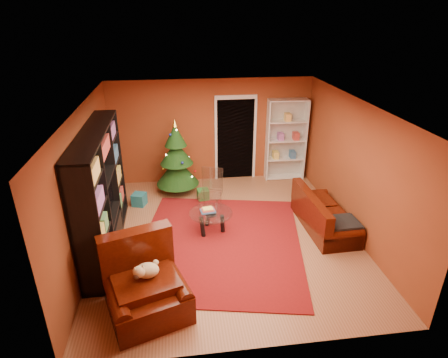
{
  "coord_description": "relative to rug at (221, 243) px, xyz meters",
  "views": [
    {
      "loc": [
        -0.87,
        -6.24,
        4.12
      ],
      "look_at": [
        0.0,
        0.4,
        1.05
      ],
      "focal_mm": 30.0,
      "sensor_mm": 36.0,
      "label": 1
    }
  ],
  "objects": [
    {
      "name": "gift_box_green",
      "position": [
        -0.19,
        1.85,
        0.12
      ],
      "size": [
        0.29,
        0.29,
        0.26
      ],
      "primitive_type": "cube",
      "rotation": [
        0.0,
        0.0,
        0.12
      ],
      "color": "#206A25",
      "rests_on": "floor"
    },
    {
      "name": "acrylic_chair",
      "position": [
        -0.08,
        1.18,
        0.45
      ],
      "size": [
        0.61,
        0.64,
        0.91
      ],
      "primitive_type": null,
      "rotation": [
        0.0,
        0.0,
        -0.34
      ],
      "color": "#66605B",
      "rests_on": "rug"
    },
    {
      "name": "coffee_table",
      "position": [
        -0.14,
        0.44,
        0.22
      ],
      "size": [
        0.97,
        0.97,
        0.54
      ],
      "primitive_type": null,
      "rotation": [
        0.0,
        0.0,
        0.14
      ],
      "color": "gray",
      "rests_on": "rug"
    },
    {
      "name": "white_bookshelf",
      "position": [
        2.04,
        2.84,
        1.03
      ],
      "size": [
        1.01,
        0.39,
        2.15
      ],
      "primitive_type": null,
      "rotation": [
        0.0,
        0.0,
        -0.03
      ],
      "color": "white",
      "rests_on": "floor"
    },
    {
      "name": "gift_box_teal",
      "position": [
        -1.65,
        1.78,
        0.13
      ],
      "size": [
        0.36,
        0.36,
        0.28
      ],
      "primitive_type": "cube",
      "rotation": [
        0.0,
        0.0,
        -0.33
      ],
      "color": "#1A6A7D",
      "rests_on": "floor"
    },
    {
      "name": "armchair",
      "position": [
        -1.28,
        -1.61,
        0.46
      ],
      "size": [
        1.52,
        1.52,
        0.94
      ],
      "primitive_type": null,
      "rotation": [
        0.0,
        0.0,
        0.33
      ],
      "color": "#340D04",
      "rests_on": "rug"
    },
    {
      "name": "christmas_tree",
      "position": [
        -0.76,
        2.36,
        0.88
      ],
      "size": [
        1.2,
        1.2,
        1.83
      ],
      "primitive_type": null,
      "rotation": [
        0.0,
        0.0,
        -0.19
      ],
      "color": "black",
      "rests_on": "floor"
    },
    {
      "name": "floor",
      "position": [
        0.15,
        0.27,
        -0.04
      ],
      "size": [
        5.0,
        5.5,
        0.05
      ],
      "primitive_type": "cube",
      "color": "brown",
      "rests_on": "ground"
    },
    {
      "name": "wall_right",
      "position": [
        2.68,
        0.27,
        1.29
      ],
      "size": [
        0.05,
        5.5,
        2.6
      ],
      "primitive_type": "cube",
      "color": "brown",
      "rests_on": "ground"
    },
    {
      "name": "ceiling",
      "position": [
        0.15,
        0.27,
        2.61
      ],
      "size": [
        5.0,
        5.5,
        0.05
      ],
      "primitive_type": "cube",
      "color": "silver",
      "rests_on": "wall_back"
    },
    {
      "name": "wall_back",
      "position": [
        0.15,
        3.04,
        1.29
      ],
      "size": [
        5.0,
        0.05,
        2.6
      ],
      "primitive_type": "cube",
      "color": "brown",
      "rests_on": "ground"
    },
    {
      "name": "rug",
      "position": [
        0.0,
        0.0,
        0.0
      ],
      "size": [
        3.65,
        4.05,
        0.02
      ],
      "primitive_type": "cube",
      "rotation": [
        0.0,
        0.0,
        -0.2
      ],
      "color": "maroon",
      "rests_on": "floor"
    },
    {
      "name": "doorway",
      "position": [
        0.75,
        3.0,
        1.04
      ],
      "size": [
        1.06,
        0.6,
        2.16
      ],
      "primitive_type": null,
      "color": "black",
      "rests_on": "floor"
    },
    {
      "name": "gift_box_red",
      "position": [
        -0.88,
        2.86,
        0.09
      ],
      "size": [
        0.26,
        0.26,
        0.2
      ],
      "primitive_type": "cube",
      "rotation": [
        0.0,
        0.0,
        -0.41
      ],
      "color": "#9E321F",
      "rests_on": "floor"
    },
    {
      "name": "wall_left",
      "position": [
        -2.37,
        0.27,
        1.29
      ],
      "size": [
        0.05,
        5.5,
        2.6
      ],
      "primitive_type": "cube",
      "color": "brown",
      "rests_on": "ground"
    },
    {
      "name": "media_unit",
      "position": [
        -2.12,
        0.25,
        1.11
      ],
      "size": [
        0.48,
        2.93,
        2.24
      ],
      "primitive_type": null,
      "rotation": [
        0.0,
        0.0,
        0.01
      ],
      "color": "black",
      "rests_on": "floor"
    },
    {
      "name": "dog",
      "position": [
        -1.25,
        -1.55,
        0.69
      ],
      "size": [
        0.48,
        0.41,
        0.31
      ],
      "primitive_type": null,
      "rotation": [
        0.0,
        0.0,
        0.33
      ],
      "color": "beige",
      "rests_on": "armchair"
    },
    {
      "name": "sofa",
      "position": [
        2.17,
        0.3,
        0.37
      ],
      "size": [
        0.87,
        1.81,
        0.77
      ],
      "primitive_type": null,
      "rotation": [
        0.0,
        0.0,
        1.61
      ],
      "color": "#340D04",
      "rests_on": "rug"
    }
  ]
}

